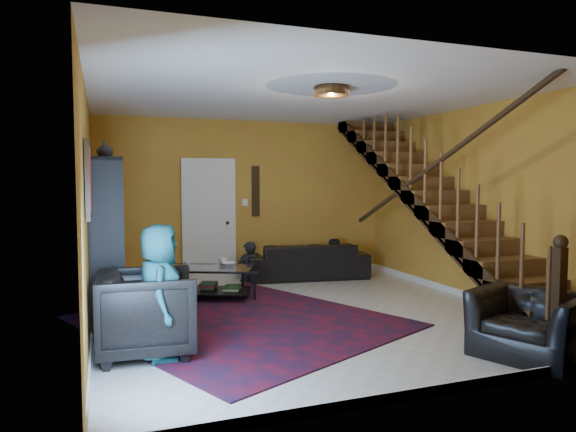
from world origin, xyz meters
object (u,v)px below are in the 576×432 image
Objects in this scene: bookshelf at (107,243)px; coffee_table at (210,281)px; armchair_right at (530,324)px; armchair_left at (148,313)px; sofa at (306,261)px.

coffee_table is (1.42, 0.68, -0.69)m from bookshelf.
bookshelf is 2.02× the size of armchair_right.
armchair_right is (3.90, -2.85, -0.64)m from bookshelf.
armchair_left is at bearing -134.24° from armchair_right.
sofa is at bearing 26.78° from bookshelf.
sofa is 2.29× the size of armchair_left.
bookshelf is 1.41× the size of coffee_table.
armchair_left reaches higher than coffee_table.
sofa is at bearing 163.20° from armchair_right.
bookshelf reaches higher than armchair_right.
coffee_table is (1.07, 2.19, -0.15)m from armchair_left.
armchair_left is 0.66× the size of coffee_table.
armchair_right reaches higher than sofa.
bookshelf reaches higher than armchair_left.
bookshelf is at bearing -149.64° from armchair_right.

